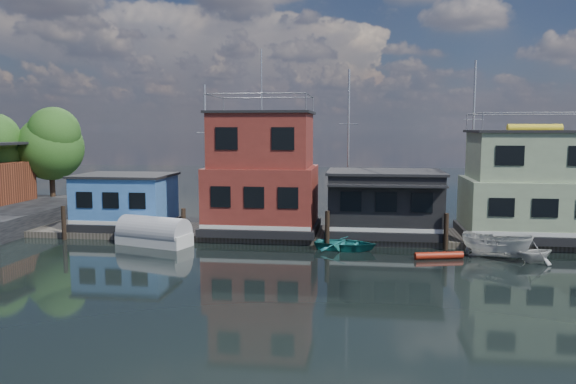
# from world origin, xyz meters

# --- Properties ---
(ground) EXTENTS (160.00, 160.00, 0.00)m
(ground) POSITION_xyz_m (0.00, 0.00, 0.00)
(ground) COLOR black
(ground) RESTS_ON ground
(dock) EXTENTS (48.00, 5.00, 0.40)m
(dock) POSITION_xyz_m (0.00, 12.00, 0.20)
(dock) COLOR #595147
(dock) RESTS_ON ground
(houseboat_blue) EXTENTS (6.40, 4.90, 3.66)m
(houseboat_blue) POSITION_xyz_m (-18.00, 12.00, 2.21)
(houseboat_blue) COLOR black
(houseboat_blue) RESTS_ON dock
(houseboat_red) EXTENTS (7.40, 5.90, 11.86)m
(houseboat_red) POSITION_xyz_m (-8.50, 12.00, 4.10)
(houseboat_red) COLOR black
(houseboat_red) RESTS_ON dock
(houseboat_dark) EXTENTS (7.40, 6.10, 4.06)m
(houseboat_dark) POSITION_xyz_m (-0.50, 11.98, 2.42)
(houseboat_dark) COLOR black
(houseboat_dark) RESTS_ON dock
(houseboat_green) EXTENTS (8.40, 5.90, 7.03)m
(houseboat_green) POSITION_xyz_m (8.50, 12.00, 3.55)
(houseboat_green) COLOR black
(houseboat_green) RESTS_ON dock
(pilings) EXTENTS (42.28, 0.28, 2.20)m
(pilings) POSITION_xyz_m (-0.33, 9.20, 1.10)
(pilings) COLOR #2D2116
(pilings) RESTS_ON ground
(background_masts) EXTENTS (36.40, 0.16, 12.00)m
(background_masts) POSITION_xyz_m (4.76, 18.00, 5.55)
(background_masts) COLOR silver
(background_masts) RESTS_ON ground
(dinghy_white) EXTENTS (2.89, 2.74, 1.20)m
(dinghy_white) POSITION_xyz_m (7.30, 6.70, 0.60)
(dinghy_white) COLOR beige
(dinghy_white) RESTS_ON ground
(motorboat) EXTENTS (4.08, 3.07, 1.49)m
(motorboat) POSITION_xyz_m (5.45, 7.34, 0.74)
(motorboat) COLOR silver
(motorboat) RESTS_ON ground
(dinghy_teal) EXTENTS (4.01, 3.15, 0.75)m
(dinghy_teal) POSITION_xyz_m (-2.86, 8.44, 0.38)
(dinghy_teal) COLOR teal
(dinghy_teal) RESTS_ON ground
(red_kayak) EXTENTS (2.72, 1.05, 0.40)m
(red_kayak) POSITION_xyz_m (2.31, 6.82, 0.20)
(red_kayak) COLOR #AA2412
(red_kayak) RESTS_ON ground
(tarp_runabout) EXTENTS (4.98, 3.12, 1.89)m
(tarp_runabout) POSITION_xyz_m (-14.64, 8.38, 0.70)
(tarp_runabout) COLOR silver
(tarp_runabout) RESTS_ON ground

